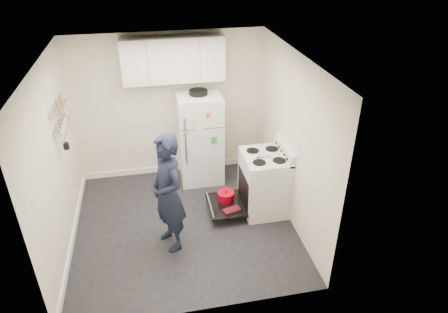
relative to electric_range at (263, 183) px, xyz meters
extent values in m
cube|color=black|center=(-1.26, -0.15, -0.47)|extent=(3.20, 3.20, 0.01)
cube|color=white|center=(-1.26, -0.15, 2.03)|extent=(3.20, 3.20, 0.01)
cube|color=beige|center=(-1.26, 1.45, 0.78)|extent=(3.20, 0.01, 2.50)
cube|color=beige|center=(-1.26, -1.75, 0.78)|extent=(3.20, 0.01, 2.50)
cube|color=beige|center=(-2.86, -0.15, 0.78)|extent=(0.01, 3.20, 2.50)
cube|color=beige|center=(0.34, -0.15, 0.78)|extent=(0.01, 3.20, 2.50)
cube|color=white|center=(-2.85, -0.15, -0.42)|extent=(0.03, 3.20, 0.10)
cube|color=white|center=(-1.26, 1.44, -0.42)|extent=(3.20, 0.03, 0.10)
cube|color=silver|center=(0.01, 0.00, -0.01)|extent=(0.65, 0.76, 0.92)
cube|color=black|center=(-0.06, 0.00, -0.07)|extent=(0.53, 0.60, 0.52)
cube|color=orange|center=(0.21, 0.00, -0.07)|extent=(0.02, 0.56, 0.46)
cylinder|color=black|center=(-0.01, 0.00, -0.25)|extent=(0.34, 0.34, 0.02)
cube|color=silver|center=(0.30, 0.00, 0.54)|extent=(0.08, 0.76, 0.18)
cube|color=silver|center=(0.01, 0.00, 0.47)|extent=(0.65, 0.76, 0.03)
cube|color=#B2B2B7|center=(-0.04, -0.05, 0.50)|extent=(0.22, 0.03, 0.01)
cube|color=black|center=(-0.59, 0.00, -0.32)|extent=(0.55, 0.70, 0.03)
cylinder|color=#B2B2B7|center=(-0.83, 0.00, -0.29)|extent=(0.02, 0.66, 0.02)
cylinder|color=#AA0112|center=(-0.57, 0.11, -0.25)|extent=(0.26, 0.26, 0.12)
cylinder|color=#AA0112|center=(-0.57, 0.11, -0.18)|extent=(0.27, 0.27, 0.02)
sphere|color=#AA0112|center=(-0.57, 0.11, -0.15)|extent=(0.04, 0.04, 0.04)
cube|color=maroon|center=(-0.54, -0.19, -0.29)|extent=(0.29, 0.20, 0.04)
cube|color=maroon|center=(-0.54, 0.27, -0.29)|extent=(0.29, 0.20, 0.04)
cube|color=silver|center=(-0.81, 1.10, 0.31)|extent=(0.72, 0.70, 1.56)
cube|color=#4C4C4C|center=(-0.81, 0.75, 0.65)|extent=(0.68, 0.01, 0.01)
cube|color=#B2B2B7|center=(-1.09, 0.73, 0.77)|extent=(0.03, 0.03, 0.20)
cube|color=#B2B2B7|center=(-1.09, 0.73, 0.35)|extent=(0.03, 0.03, 0.55)
cylinder|color=black|center=(-0.81, 1.10, 1.13)|extent=(0.30, 0.30, 0.07)
cube|color=green|center=(-0.63, 0.74, 0.43)|extent=(0.09, 0.01, 0.12)
cube|color=silver|center=(-0.86, 0.74, 0.58)|extent=(0.12, 0.01, 0.16)
cube|color=#DA5519|center=(-0.71, 0.74, 0.88)|extent=(0.07, 0.01, 0.07)
cube|color=#DFEA37|center=(-0.96, 0.74, 0.81)|extent=(0.06, 0.01, 0.06)
cube|color=silver|center=(-1.16, 1.28, 1.63)|extent=(1.60, 0.33, 0.70)
cube|color=#B2B2B7|center=(-2.78, 0.35, 1.33)|extent=(0.14, 0.60, 0.02)
cube|color=#B2B2B7|center=(-2.78, 0.35, 1.08)|extent=(0.14, 0.60, 0.02)
cylinder|color=black|center=(-2.75, 0.17, 0.85)|extent=(0.08, 0.08, 0.09)
imported|color=black|center=(-1.47, -0.54, 0.38)|extent=(0.61, 0.73, 1.70)
camera|label=1|loc=(-1.61, -4.90, 3.38)|focal=32.00mm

